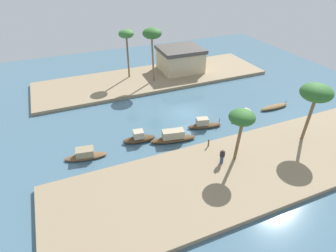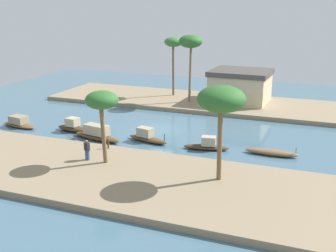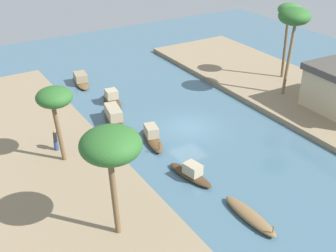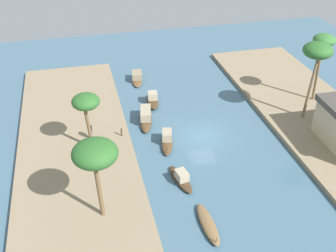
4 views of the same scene
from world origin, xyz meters
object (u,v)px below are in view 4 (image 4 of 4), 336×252
at_px(sampan_with_red_awning, 181,178).
at_px(sampan_midstream, 146,117).
at_px(palm_tree_right_tall, 324,42).
at_px(mooring_post, 122,132).
at_px(sampan_foreground, 153,100).
at_px(palm_tree_right_short, 318,52).
at_px(person_on_near_bank, 90,132).
at_px(palm_tree_left_near, 86,103).
at_px(palm_tree_left_far, 95,154).
at_px(sampan_with_tall_canopy, 137,77).
at_px(sampan_open_hull, 208,224).
at_px(sampan_near_left_bank, 167,140).

relative_size(sampan_with_red_awning, sampan_midstream, 0.76).
bearing_deg(palm_tree_right_tall, mooring_post, -83.94).
xyz_separation_m(sampan_with_red_awning, mooring_post, (-7.22, -3.83, 0.47)).
height_order(sampan_foreground, palm_tree_right_tall, palm_tree_right_tall).
distance_m(palm_tree_right_tall, palm_tree_right_short, 4.08).
distance_m(person_on_near_bank, palm_tree_left_near, 4.22).
height_order(palm_tree_left_far, palm_tree_right_tall, palm_tree_right_tall).
bearing_deg(palm_tree_right_tall, sampan_with_tall_canopy, -119.11).
relative_size(sampan_foreground, palm_tree_right_tall, 0.50).
bearing_deg(person_on_near_bank, sampan_with_red_awning, -117.46).
bearing_deg(palm_tree_right_tall, palm_tree_right_short, -40.22).
bearing_deg(sampan_with_red_awning, sampan_open_hull, -4.09).
height_order(sampan_with_red_awning, palm_tree_left_far, palm_tree_left_far).
bearing_deg(palm_tree_left_far, person_on_near_bank, 179.81).
bearing_deg(mooring_post, person_on_near_bank, -94.13).
distance_m(sampan_with_tall_canopy, sampan_open_hull, 24.46).
bearing_deg(person_on_near_bank, palm_tree_right_short, -72.25).
height_order(person_on_near_bank, palm_tree_left_near, palm_tree_left_near).
height_order(sampan_foreground, person_on_near_bank, person_on_near_bank).
xyz_separation_m(mooring_post, palm_tree_left_near, (1.32, -2.95, 4.23)).
height_order(person_on_near_bank, mooring_post, person_on_near_bank).
xyz_separation_m(sampan_foreground, mooring_post, (6.16, -4.25, 0.40)).
bearing_deg(palm_tree_left_near, palm_tree_left_far, 0.47).
relative_size(sampan_with_tall_canopy, palm_tree_left_near, 0.79).
height_order(sampan_open_hull, palm_tree_left_far, palm_tree_left_far).
distance_m(person_on_near_bank, palm_tree_right_short, 22.23).
bearing_deg(palm_tree_right_tall, person_on_near_bank, -85.14).
height_order(person_on_near_bank, palm_tree_right_short, palm_tree_right_short).
xyz_separation_m(mooring_post, palm_tree_left_far, (9.93, -2.88, 5.03)).
xyz_separation_m(sampan_with_red_awning, sampan_open_hull, (5.23, 0.60, -0.16)).
distance_m(sampan_midstream, person_on_near_bank, 6.25).
distance_m(sampan_open_hull, mooring_post, 13.23).
bearing_deg(sampan_midstream, palm_tree_right_short, 88.01).
xyz_separation_m(sampan_foreground, sampan_with_red_awning, (13.38, -0.42, -0.06)).
relative_size(sampan_foreground, mooring_post, 4.55).
xyz_separation_m(sampan_with_red_awning, person_on_near_bank, (-7.43, -6.67, 0.77)).
bearing_deg(sampan_open_hull, sampan_foreground, -179.89).
distance_m(sampan_near_left_bank, palm_tree_right_tall, 18.71).
bearing_deg(sampan_with_red_awning, palm_tree_left_near, -141.66).
distance_m(sampan_near_left_bank, mooring_post, 4.34).
height_order(sampan_midstream, palm_tree_right_short, palm_tree_right_short).
bearing_deg(sampan_foreground, sampan_open_hull, 7.23).
distance_m(sampan_with_red_awning, sampan_with_tall_canopy, 19.22).
bearing_deg(palm_tree_right_short, sampan_foreground, -116.27).
distance_m(mooring_post, palm_tree_left_near, 5.33).
xyz_separation_m(palm_tree_left_near, palm_tree_right_tall, (-3.56, 24.04, 1.85)).
xyz_separation_m(sampan_with_red_awning, palm_tree_left_far, (2.71, -6.71, 5.50)).
xyz_separation_m(palm_tree_left_near, palm_tree_right_short, (-0.46, 21.42, 2.31)).
bearing_deg(sampan_with_red_awning, palm_tree_right_tall, 108.11).
xyz_separation_m(palm_tree_left_far, palm_tree_right_tall, (-12.17, 23.96, 1.05)).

